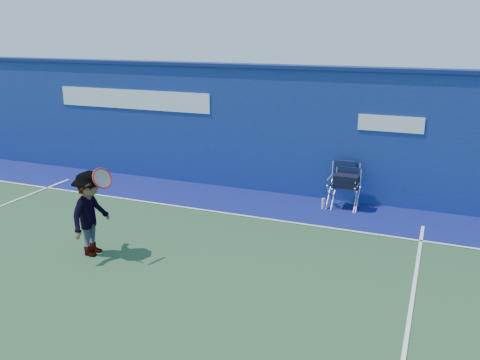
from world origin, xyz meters
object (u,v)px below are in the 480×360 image
at_px(directors_chair_right, 346,192).
at_px(water_bottle, 323,204).
at_px(directors_chair_left, 343,193).
at_px(tennis_player, 91,213).

relative_size(directors_chair_right, water_bottle, 3.70).
relative_size(directors_chair_left, tennis_player, 0.62).
height_order(directors_chair_right, water_bottle, directors_chair_right).
bearing_deg(tennis_player, directors_chair_right, 47.56).
distance_m(directors_chair_left, tennis_player, 5.55).
xyz_separation_m(directors_chair_left, tennis_player, (-3.66, -4.15, 0.43)).
bearing_deg(directors_chair_left, tennis_player, -131.40).
xyz_separation_m(directors_chair_left, water_bottle, (-0.38, -0.28, -0.22)).
bearing_deg(directors_chair_right, tennis_player, -132.44).
height_order(directors_chair_left, directors_chair_right, directors_chair_left).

